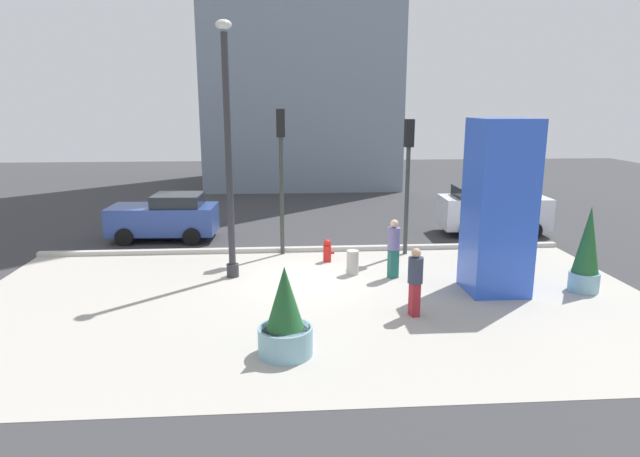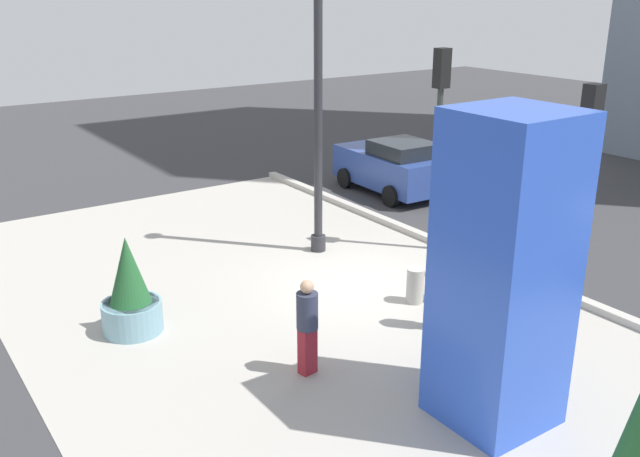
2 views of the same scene
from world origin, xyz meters
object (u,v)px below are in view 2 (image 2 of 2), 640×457
Objects in this scene: concrete_bollard at (415,286)px; traffic_light_corner at (439,119)px; art_pillar_blue at (504,274)px; pedestrian_crossing at (442,281)px; fire_hydrant at (443,262)px; car_curb_east at (392,166)px; lamp_post at (318,108)px; pedestrian_by_curb at (307,322)px; potted_plant_near_right at (130,294)px; traffic_light_far_side at (585,164)px.

concrete_bollard is 0.15× the size of traffic_light_corner.
art_pillar_blue reaches higher than pedestrian_crossing.
fire_hydrant is 0.43× the size of pedestrian_crossing.
car_curb_east is at bearing 151.57° from traffic_light_corner.
pedestrian_by_curb is at bearing -36.20° from lamp_post.
fire_hydrant is 0.19× the size of car_curb_east.
traffic_light_corner is 2.76× the size of pedestrian_crossing.
car_curb_east is (-4.37, 2.37, -2.39)m from traffic_light_corner.
potted_plant_near_right is 10.98m from car_curb_east.
fire_hydrant is at bearing 134.67° from pedestrian_crossing.
potted_plant_near_right is 5.82m from pedestrian_crossing.
potted_plant_near_right is at bearing -149.02° from pedestrian_by_curb.
traffic_light_far_side is 9.22m from car_curb_east.
traffic_light_corner is 7.01m from pedestrian_by_curb.
lamp_post is 6.31m from pedestrian_by_curb.
traffic_light_far_side is 1.14× the size of car_curb_east.
art_pillar_blue is at bearing -68.12° from traffic_light_far_side.
pedestrian_crossing reaches higher than car_curb_east.
traffic_light_corner is 1.22× the size of car_curb_east.
art_pillar_blue is at bearing -36.07° from traffic_light_corner.
concrete_bollard is (2.07, 5.24, -0.40)m from potted_plant_near_right.
lamp_post is 4.53m from fire_hydrant.
art_pillar_blue reaches higher than potted_plant_near_right.
lamp_post is 1.55× the size of art_pillar_blue.
car_curb_east is (-6.46, 4.82, 0.49)m from concrete_bollard.
lamp_post reaches higher than pedestrian_by_curb.
traffic_light_corner is 2.85× the size of pedestrian_by_curb.
lamp_post is at bearing 166.24° from art_pillar_blue.
concrete_bollard is (3.58, -0.04, -3.16)m from lamp_post.
traffic_light_corner is at bearing 130.41° from concrete_bollard.
traffic_light_far_side is 4.20m from traffic_light_corner.
concrete_bollard is 4.04m from traffic_light_far_side.
concrete_bollard is at bearing 68.43° from potted_plant_near_right.
lamp_post is 1.49× the size of traffic_light_corner.
lamp_post is 2.85m from traffic_light_corner.
potted_plant_near_right is 1.11× the size of pedestrian_by_curb.
pedestrian_crossing is at bearing 88.32° from pedestrian_by_curb.
pedestrian_by_curb reaches higher than concrete_bollard.
traffic_light_corner reaches higher than concrete_bollard.
pedestrian_by_curb is (1.70, -4.77, 0.58)m from fire_hydrant.
art_pillar_blue is at bearing 31.46° from potted_plant_near_right.
pedestrian_crossing is 2.96m from pedestrian_by_curb.
traffic_light_far_side is 6.01m from pedestrian_by_curb.
pedestrian_by_curb is (-0.09, -2.96, -0.04)m from pedestrian_crossing.
pedestrian_by_curb is at bearing -91.68° from pedestrian_crossing.
art_pillar_blue is 6.90m from potted_plant_near_right.
traffic_light_corner is (-2.09, 2.46, 2.88)m from concrete_bollard.
potted_plant_near_right is at bearing -111.57° from concrete_bollard.
car_curb_east is (-8.56, 2.65, -2.20)m from traffic_light_far_side.
car_curb_east is 2.26× the size of pedestrian_crossing.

